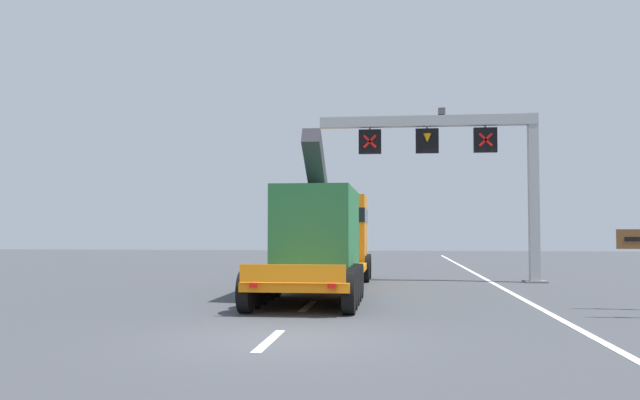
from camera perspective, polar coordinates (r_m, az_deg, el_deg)
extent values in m
plane|color=#424449|center=(13.28, -3.21, -12.06)|extent=(112.00, 112.00, 0.00)
cube|color=silver|center=(13.19, -4.44, -12.10)|extent=(0.20, 2.60, 0.01)
cube|color=silver|center=(18.92, -1.05, -9.21)|extent=(0.20, 2.60, 0.01)
cube|color=silver|center=(24.72, 0.74, -7.65)|extent=(0.20, 2.60, 0.01)
cube|color=silver|center=(30.54, 1.84, -6.69)|extent=(0.20, 2.60, 0.01)
cube|color=silver|center=(36.37, 2.58, -6.03)|extent=(0.20, 2.60, 0.01)
cube|color=silver|center=(42.22, 3.12, -5.55)|extent=(0.20, 2.60, 0.01)
cube|color=silver|center=(48.07, 3.52, -5.19)|extent=(0.20, 2.60, 0.01)
cube|color=silver|center=(25.33, 15.66, -7.44)|extent=(0.20, 63.00, 0.01)
cube|color=#9EA0A5|center=(28.67, 18.09, 0.21)|extent=(0.40, 0.40, 7.05)
cube|color=slate|center=(28.71, 18.19, -6.75)|extent=(0.90, 0.90, 0.08)
cube|color=#9EA0A5|center=(28.46, 9.28, 6.77)|extent=(9.14, 0.44, 0.44)
cube|color=#4C4C51|center=(28.56, 10.53, 7.56)|extent=(0.28, 0.40, 0.28)
cube|color=black|center=(28.56, 14.18, 5.08)|extent=(0.96, 0.24, 1.04)
cube|color=#9EA0A5|center=(28.64, 14.17, 6.21)|extent=(0.08, 0.08, 0.16)
cube|color=red|center=(28.43, 14.22, 5.11)|extent=(0.59, 0.02, 0.59)
cube|color=red|center=(28.43, 14.22, 5.11)|extent=(0.59, 0.02, 0.59)
cube|color=black|center=(28.33, 9.29, 5.09)|extent=(0.96, 0.24, 1.04)
cube|color=#9EA0A5|center=(28.41, 9.29, 6.24)|extent=(0.08, 0.08, 0.16)
cone|color=orange|center=(28.22, 9.31, 5.34)|extent=(0.35, 0.35, 0.37)
cube|color=black|center=(28.31, 4.37, 5.07)|extent=(0.96, 0.24, 1.04)
cube|color=#9EA0A5|center=(28.39, 4.36, 6.22)|extent=(0.08, 0.08, 0.16)
cube|color=red|center=(28.18, 4.36, 5.11)|extent=(0.59, 0.02, 0.59)
cube|color=red|center=(28.18, 4.36, 5.11)|extent=(0.59, 0.02, 0.59)
cube|color=orange|center=(21.62, -0.22, -6.46)|extent=(2.82, 10.41, 0.24)
cube|color=orange|center=(16.37, -2.42, -6.39)|extent=(2.66, 0.09, 0.44)
cylinder|color=black|center=(17.44, -6.44, -7.96)|extent=(0.32, 1.10, 1.10)
cylinder|color=black|center=(17.04, 2.53, -8.10)|extent=(0.32, 1.10, 1.10)
cylinder|color=black|center=(18.46, -5.70, -7.66)|extent=(0.32, 1.10, 1.10)
cylinder|color=black|center=(18.08, 2.77, -7.78)|extent=(0.32, 1.10, 1.10)
cylinder|color=black|center=(19.48, -5.04, -7.40)|extent=(0.32, 1.10, 1.10)
cylinder|color=black|center=(19.12, 2.98, -7.50)|extent=(0.32, 1.10, 1.10)
cylinder|color=black|center=(20.51, -4.45, -7.16)|extent=(0.32, 1.10, 1.10)
cylinder|color=black|center=(20.17, 3.16, -7.24)|extent=(0.32, 1.10, 1.10)
cylinder|color=black|center=(21.53, -3.91, -6.94)|extent=(0.32, 1.10, 1.10)
cylinder|color=black|center=(21.21, 3.33, -7.01)|extent=(0.32, 1.10, 1.10)
cube|color=orange|center=(28.63, 1.46, -2.77)|extent=(2.58, 3.21, 3.10)
cube|color=black|center=(28.64, 1.46, -1.37)|extent=(2.61, 3.23, 0.60)
cylinder|color=black|center=(29.69, -0.87, -5.75)|extent=(0.34, 1.10, 1.10)
cylinder|color=black|center=(29.47, 4.12, -5.77)|extent=(0.34, 1.10, 1.10)
cylinder|color=black|center=(27.71, -1.41, -5.98)|extent=(0.34, 1.10, 1.10)
cylinder|color=black|center=(27.47, 3.94, -6.00)|extent=(0.34, 1.10, 1.10)
cube|color=#236638|center=(21.96, -0.10, -2.56)|extent=(2.39, 5.73, 2.70)
cube|color=#2D2D33|center=(21.20, -0.37, 2.72)|extent=(0.57, 2.94, 2.29)
cube|color=red|center=(16.54, -5.82, -7.39)|extent=(0.20, 0.06, 0.12)
cube|color=red|center=(16.23, 1.01, -7.49)|extent=(0.20, 0.06, 0.12)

